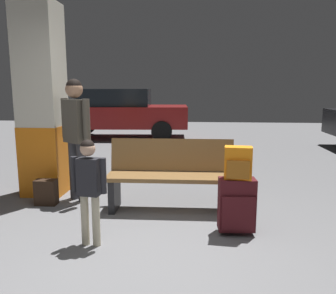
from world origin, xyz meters
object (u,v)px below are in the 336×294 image
object	(u,v)px
suitcase	(237,205)
backpack_bright	(238,163)
backpack_dark_floor	(46,192)
bench	(171,175)
parked_car_far	(119,112)
structural_pillar	(42,102)
child	(89,181)
adult	(76,127)

from	to	relation	value
suitcase	backpack_bright	xyz separation A→B (m)	(-0.00, -0.00, 0.45)
backpack_dark_floor	bench	bearing A→B (deg)	-0.88
backpack_bright	parked_car_far	distance (m)	7.55
structural_pillar	suitcase	size ratio (longest dim) A/B	4.49
bench	backpack_bright	distance (m)	1.09
backpack_dark_floor	child	bearing A→B (deg)	-49.89
child	adult	world-z (taller)	adult
structural_pillar	parked_car_far	xyz separation A→B (m)	(-0.17, 5.75, -0.54)
structural_pillar	backpack_dark_floor	size ratio (longest dim) A/B	7.97
backpack_dark_floor	adult	bearing A→B (deg)	32.64
backpack_bright	backpack_dark_floor	bearing A→B (deg)	162.85
child	parked_car_far	bearing A→B (deg)	100.27
adult	backpack_dark_floor	bearing A→B (deg)	-147.36
parked_car_far	child	bearing A→B (deg)	-79.73
bench	backpack_dark_floor	world-z (taller)	bench
bench	child	bearing A→B (deg)	-122.99
adult	backpack_dark_floor	distance (m)	0.96
structural_pillar	child	size ratio (longest dim) A/B	2.56
suitcase	adult	bearing A→B (deg)	154.63
suitcase	backpack_dark_floor	bearing A→B (deg)	162.87
backpack_bright	adult	xyz separation A→B (m)	(-2.05, 0.97, 0.25)
child	backpack_dark_floor	world-z (taller)	child
backpack_bright	adult	size ratio (longest dim) A/B	0.20
adult	suitcase	bearing A→B (deg)	-25.37
backpack_dark_floor	parked_car_far	distance (m)	6.31
bench	suitcase	size ratio (longest dim) A/B	2.66
suitcase	parked_car_far	world-z (taller)	parked_car_far
structural_pillar	parked_car_far	distance (m)	5.78
backpack_bright	bench	bearing A→B (deg)	136.00
structural_pillar	backpack_dark_floor	distance (m)	1.31
backpack_bright	backpack_dark_floor	xyz separation A→B (m)	(-2.41, 0.74, -0.60)
bench	parked_car_far	xyz separation A→B (m)	(-2.06, 6.30, 0.36)
suitcase	adult	distance (m)	2.38
adult	parked_car_far	bearing A→B (deg)	97.07
structural_pillar	child	bearing A→B (deg)	-54.61
bench	suitcase	xyz separation A→B (m)	(0.75, -0.72, -0.12)
suitcase	backpack_dark_floor	xyz separation A→B (m)	(-2.41, 0.74, -0.15)
child	backpack_dark_floor	size ratio (longest dim) A/B	3.12
structural_pillar	backpack_dark_floor	bearing A→B (deg)	-67.03
adult	backpack_dark_floor	size ratio (longest dim) A/B	4.88
suitcase	parked_car_far	size ratio (longest dim) A/B	0.14
structural_pillar	backpack_bright	xyz separation A→B (m)	(2.63, -1.27, -0.57)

